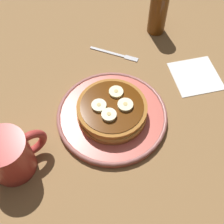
{
  "coord_description": "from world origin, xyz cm",
  "views": [
    {
      "loc": [
        -20.16,
        -28.15,
        54.47
      ],
      "look_at": [
        0.0,
        0.0,
        2.24
      ],
      "focal_mm": 46.94,
      "sensor_mm": 36.0,
      "label": 1
    }
  ],
  "objects_px": {
    "banana_slice_2": "(125,105)",
    "fork": "(117,54)",
    "banana_slice_0": "(99,106)",
    "pancake_stack": "(112,112)",
    "coffee_mug": "(10,155)",
    "banana_slice_3": "(109,115)",
    "plate": "(112,115)",
    "syrup_bottle": "(158,10)",
    "napkin": "(196,76)",
    "banana_slice_1": "(116,92)"
  },
  "relations": [
    {
      "from": "napkin",
      "to": "fork",
      "type": "relative_size",
      "value": 0.97
    },
    {
      "from": "banana_slice_1",
      "to": "banana_slice_3",
      "type": "height_order",
      "value": "banana_slice_3"
    },
    {
      "from": "napkin",
      "to": "pancake_stack",
      "type": "bearing_deg",
      "value": 175.66
    },
    {
      "from": "banana_slice_1",
      "to": "banana_slice_3",
      "type": "xyz_separation_m",
      "value": [
        -0.05,
        -0.04,
        0.0
      ]
    },
    {
      "from": "pancake_stack",
      "to": "syrup_bottle",
      "type": "distance_m",
      "value": 0.31
    },
    {
      "from": "pancake_stack",
      "to": "banana_slice_3",
      "type": "distance_m",
      "value": 0.03
    },
    {
      "from": "fork",
      "to": "napkin",
      "type": "bearing_deg",
      "value": -56.12
    },
    {
      "from": "banana_slice_0",
      "to": "syrup_bottle",
      "type": "relative_size",
      "value": 0.22
    },
    {
      "from": "pancake_stack",
      "to": "napkin",
      "type": "relative_size",
      "value": 1.41
    },
    {
      "from": "napkin",
      "to": "banana_slice_3",
      "type": "bearing_deg",
      "value": 179.13
    },
    {
      "from": "banana_slice_1",
      "to": "banana_slice_2",
      "type": "xyz_separation_m",
      "value": [
        -0.0,
        -0.04,
        0.0
      ]
    },
    {
      "from": "banana_slice_0",
      "to": "coffee_mug",
      "type": "bearing_deg",
      "value": 178.63
    },
    {
      "from": "plate",
      "to": "syrup_bottle",
      "type": "height_order",
      "value": "syrup_bottle"
    },
    {
      "from": "pancake_stack",
      "to": "fork",
      "type": "height_order",
      "value": "pancake_stack"
    },
    {
      "from": "banana_slice_0",
      "to": "banana_slice_1",
      "type": "height_order",
      "value": "banana_slice_0"
    },
    {
      "from": "banana_slice_0",
      "to": "fork",
      "type": "bearing_deg",
      "value": 42.85
    },
    {
      "from": "pancake_stack",
      "to": "napkin",
      "type": "height_order",
      "value": "pancake_stack"
    },
    {
      "from": "banana_slice_0",
      "to": "napkin",
      "type": "relative_size",
      "value": 0.28
    },
    {
      "from": "coffee_mug",
      "to": "syrup_bottle",
      "type": "distance_m",
      "value": 0.5
    },
    {
      "from": "banana_slice_2",
      "to": "fork",
      "type": "relative_size",
      "value": 0.29
    },
    {
      "from": "pancake_stack",
      "to": "banana_slice_2",
      "type": "bearing_deg",
      "value": -29.16
    },
    {
      "from": "plate",
      "to": "pancake_stack",
      "type": "distance_m",
      "value": 0.02
    },
    {
      "from": "pancake_stack",
      "to": "coffee_mug",
      "type": "bearing_deg",
      "value": 174.24
    },
    {
      "from": "plate",
      "to": "banana_slice_0",
      "type": "xyz_separation_m",
      "value": [
        -0.02,
        0.01,
        0.04
      ]
    },
    {
      "from": "fork",
      "to": "coffee_mug",
      "type": "bearing_deg",
      "value": -159.19
    },
    {
      "from": "banana_slice_2",
      "to": "coffee_mug",
      "type": "bearing_deg",
      "value": 171.73
    },
    {
      "from": "napkin",
      "to": "banana_slice_1",
      "type": "bearing_deg",
      "value": 168.18
    },
    {
      "from": "banana_slice_1",
      "to": "banana_slice_3",
      "type": "distance_m",
      "value": 0.06
    },
    {
      "from": "plate",
      "to": "pancake_stack",
      "type": "xyz_separation_m",
      "value": [
        -0.0,
        -0.0,
        0.02
      ]
    },
    {
      "from": "coffee_mug",
      "to": "syrup_bottle",
      "type": "bearing_deg",
      "value": 16.59
    },
    {
      "from": "banana_slice_3",
      "to": "coffee_mug",
      "type": "distance_m",
      "value": 0.2
    },
    {
      "from": "napkin",
      "to": "plate",
      "type": "bearing_deg",
      "value": 174.83
    },
    {
      "from": "pancake_stack",
      "to": "syrup_bottle",
      "type": "height_order",
      "value": "syrup_bottle"
    },
    {
      "from": "banana_slice_3",
      "to": "coffee_mug",
      "type": "xyz_separation_m",
      "value": [
        -0.2,
        0.04,
        -0.0
      ]
    },
    {
      "from": "banana_slice_1",
      "to": "napkin",
      "type": "relative_size",
      "value": 0.28
    },
    {
      "from": "fork",
      "to": "banana_slice_1",
      "type": "bearing_deg",
      "value": -126.96
    },
    {
      "from": "banana_slice_2",
      "to": "coffee_mug",
      "type": "relative_size",
      "value": 0.26
    },
    {
      "from": "napkin",
      "to": "syrup_bottle",
      "type": "height_order",
      "value": "syrup_bottle"
    },
    {
      "from": "banana_slice_0",
      "to": "pancake_stack",
      "type": "bearing_deg",
      "value": -38.42
    },
    {
      "from": "pancake_stack",
      "to": "banana_slice_3",
      "type": "relative_size",
      "value": 5.0
    },
    {
      "from": "plate",
      "to": "banana_slice_2",
      "type": "distance_m",
      "value": 0.05
    },
    {
      "from": "napkin",
      "to": "fork",
      "type": "xyz_separation_m",
      "value": [
        -0.11,
        0.17,
        0.0
      ]
    },
    {
      "from": "banana_slice_1",
      "to": "fork",
      "type": "relative_size",
      "value": 0.27
    },
    {
      "from": "banana_slice_2",
      "to": "syrup_bottle",
      "type": "xyz_separation_m",
      "value": [
        0.24,
        0.18,
        0.02
      ]
    },
    {
      "from": "pancake_stack",
      "to": "banana_slice_2",
      "type": "height_order",
      "value": "banana_slice_2"
    },
    {
      "from": "banana_slice_1",
      "to": "coffee_mug",
      "type": "distance_m",
      "value": 0.25
    },
    {
      "from": "fork",
      "to": "pancake_stack",
      "type": "bearing_deg",
      "value": -129.05
    },
    {
      "from": "pancake_stack",
      "to": "napkin",
      "type": "distance_m",
      "value": 0.24
    },
    {
      "from": "banana_slice_0",
      "to": "plate",
      "type": "bearing_deg",
      "value": -31.0
    },
    {
      "from": "plate",
      "to": "fork",
      "type": "height_order",
      "value": "plate"
    }
  ]
}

